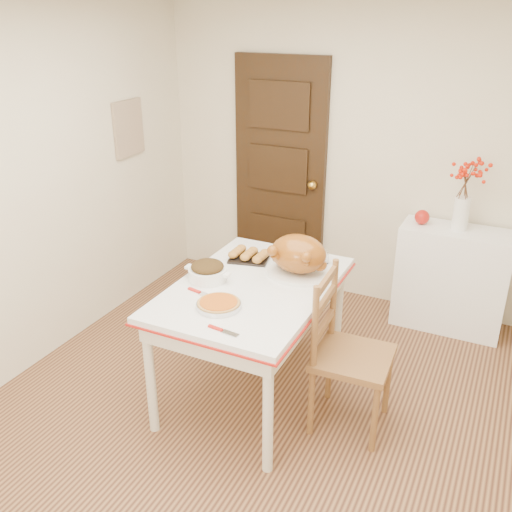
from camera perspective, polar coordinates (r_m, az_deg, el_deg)
The scene contains 18 objects.
floor at distance 3.74m, azimuth -0.19°, elevation -16.52°, with size 3.50×4.00×0.00m, color #442519.
wall_back at distance 4.87m, azimuth 10.29°, elevation 9.58°, with size 3.50×0.00×2.50m, color beige.
wall_left at distance 4.11m, azimuth -22.83°, elevation 5.42°, with size 0.00×4.00×2.50m, color beige.
door_back at distance 5.12m, azimuth 2.42°, elevation 8.10°, with size 0.85×0.06×2.06m, color black.
photo_board at distance 4.88m, azimuth -12.70°, elevation 12.44°, with size 0.03×0.35×0.45m, color #C5B78E.
sideboard at distance 4.79m, azimuth 19.03°, elevation -2.19°, with size 0.84×0.38×0.84m, color white.
kitchen_table at distance 3.76m, azimuth -0.33°, elevation -8.51°, with size 0.93×1.36×0.82m, color white, non-canonical shape.
chair_oak at distance 3.50m, azimuth 9.78°, elevation -9.70°, with size 0.45×0.45×1.02m, color brown, non-canonical shape.
berry_vase at distance 4.55m, azimuth 20.15°, elevation 5.66°, with size 0.28×0.28×0.54m, color white, non-canonical shape.
apple at distance 4.64m, azimuth 16.36°, elevation 3.77°, with size 0.12×0.12×0.12m, color #AE1811.
turkey_platter at distance 3.64m, azimuth 4.28°, elevation 0.01°, with size 0.43×0.34×0.27m, color #934917, non-canonical shape.
pumpkin_pie at distance 3.30m, azimuth -3.78°, elevation -4.80°, with size 0.26×0.26×0.05m, color #B65012.
stuffing_dish at distance 3.62m, azimuth -4.89°, elevation -1.51°, with size 0.31×0.25×0.12m, color #3E2C12, non-canonical shape.
rolls_tray at distance 3.90m, azimuth -0.69°, elevation 0.11°, with size 0.26×0.21×0.07m, color #A37221, non-canonical shape.
pie_server at distance 3.08m, azimuth -3.34°, elevation -7.50°, with size 0.19×0.06×0.01m, color silver, non-canonical shape.
carving_knife at distance 3.45m, azimuth -5.18°, elevation -3.85°, with size 0.27×0.06×0.01m, color silver, non-canonical shape.
drinking_glass at distance 3.92m, azimuth 3.67°, elevation 0.54°, with size 0.06×0.06×0.11m, color white.
shaker_pair at distance 3.87m, azimuth 6.67°, elevation -0.07°, with size 0.09×0.04×0.09m, color white, non-canonical shape.
Camera 1 is at (1.25, -2.56, 2.43)m, focal length 39.77 mm.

